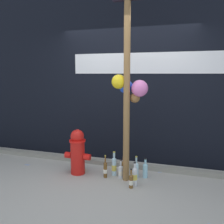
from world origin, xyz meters
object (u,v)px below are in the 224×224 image
bottle_5 (114,166)px  bottle_4 (121,171)px  bottle_6 (124,166)px  bottle_0 (105,169)px  bottle_3 (145,170)px  bottle_7 (135,176)px  bottle_2 (131,181)px  memorial_post (128,73)px  fire_hydrant (78,152)px  bottle_1 (136,169)px

bottle_5 → bottle_4: bearing=-30.6°
bottle_6 → bottle_0: bearing=-133.3°
bottle_3 → bottle_5: bottle_5 is taller
bottle_6 → bottle_7: bottle_7 is taller
bottle_2 → bottle_7: size_ratio=0.80×
memorial_post → fire_hydrant: 1.55m
bottle_6 → bottle_2: bearing=-63.7°
bottle_0 → bottle_6: bottle_0 is taller
bottle_3 → bottle_7: bearing=-105.3°
memorial_post → bottle_6: bearing=119.4°
bottle_2 → bottle_5: 0.54m
bottle_4 → bottle_5: bottle_5 is taller
bottle_5 → bottle_7: (0.41, -0.29, -0.01)m
fire_hydrant → bottle_5: fire_hydrant is taller
bottle_2 → bottle_3: (0.13, 0.44, 0.03)m
memorial_post → bottle_5: bearing=161.8°
bottle_6 → bottle_3: bearing=-8.9°
bottle_1 → bottle_6: 0.25m
fire_hydrant → bottle_6: (0.74, 0.23, -0.26)m
fire_hydrant → bottle_1: size_ratio=2.17×
bottle_1 → bottle_6: bottle_1 is taller
bottle_0 → bottle_4: 0.25m
bottle_0 → bottle_5: size_ratio=0.92×
bottle_0 → memorial_post: bearing=8.9°
bottle_3 → bottle_7: 0.36m
fire_hydrant → bottle_2: 1.06m
bottle_0 → bottle_7: size_ratio=1.01×
bottle_0 → bottle_4: bearing=11.9°
bottle_1 → bottle_4: size_ratio=1.12×
bottle_3 → bottle_6: size_ratio=1.09×
bottle_2 → bottle_7: bearing=69.4°
bottle_3 → bottle_4: bearing=-159.1°
memorial_post → bottle_3: (0.27, 0.14, -1.54)m
bottle_3 → bottle_6: bearing=171.1°
fire_hydrant → bottle_4: fire_hydrant is taller
bottle_4 → memorial_post: bearing=1.6°
fire_hydrant → bottle_5: (0.61, 0.11, -0.22)m
bottle_1 → bottle_4: 0.26m
bottle_2 → bottle_3: size_ratio=0.92×
fire_hydrant → bottle_5: size_ratio=1.88×
bottle_2 → bottle_5: size_ratio=0.73×
bottle_1 → bottle_7: 0.33m
fire_hydrant → bottle_4: bearing=2.3°
bottle_1 → bottle_7: (0.05, -0.33, 0.02)m
memorial_post → bottle_0: size_ratio=8.25×
bottle_0 → bottle_5: (0.11, 0.13, 0.02)m
bottle_0 → bottle_2: bearing=-27.1°
bottle_4 → bottle_6: 0.20m
fire_hydrant → bottle_6: bearing=17.4°
bottle_4 → bottle_5: 0.17m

